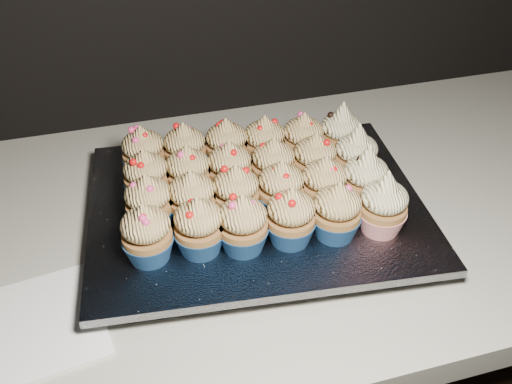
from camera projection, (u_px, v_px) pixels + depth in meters
worktop at (197, 229)px, 0.83m from camera, size 2.44×0.64×0.04m
napkin at (33, 326)px, 0.66m from camera, size 0.18×0.18×0.00m
baking_tray at (256, 214)px, 0.81m from camera, size 0.46×0.37×0.02m
foil_lining at (256, 204)px, 0.80m from camera, size 0.49×0.40×0.01m
cupcake_0 at (147, 234)px, 0.69m from camera, size 0.06×0.06×0.08m
cupcake_1 at (199, 227)px, 0.70m from camera, size 0.06×0.06×0.08m
cupcake_2 at (243, 225)px, 0.70m from camera, size 0.06×0.06×0.08m
cupcake_3 at (291, 217)px, 0.71m from camera, size 0.06×0.06×0.08m
cupcake_4 at (337, 212)px, 0.72m from camera, size 0.06×0.06×0.08m
cupcake_5 at (383, 205)px, 0.73m from camera, size 0.06×0.06×0.10m
cupcake_6 at (149, 203)px, 0.73m from camera, size 0.06×0.06×0.08m
cupcake_7 at (192, 199)px, 0.74m from camera, size 0.06×0.06×0.08m
cupcake_8 at (236, 194)px, 0.75m from camera, size 0.06×0.06×0.08m
cupcake_9 at (281, 189)px, 0.76m from camera, size 0.06×0.06×0.08m
cupcake_10 at (324, 185)px, 0.77m from camera, size 0.06×0.06×0.08m
cupcake_11 at (365, 179)px, 0.77m from camera, size 0.06×0.06×0.10m
cupcake_12 at (147, 177)px, 0.78m from camera, size 0.06×0.06×0.08m
cupcake_13 at (188, 173)px, 0.79m from camera, size 0.06×0.06×0.08m
cupcake_14 at (230, 169)px, 0.80m from camera, size 0.06×0.06×0.08m
cupcake_15 at (273, 165)px, 0.80m from camera, size 0.06×0.06×0.08m
cupcake_16 at (315, 160)px, 0.81m from camera, size 0.06×0.06×0.08m
cupcake_17 at (356, 156)px, 0.82m from camera, size 0.06×0.06×0.10m
cupcake_18 at (144, 153)px, 0.83m from camera, size 0.06×0.06×0.08m
cupcake_19 at (185, 150)px, 0.83m from camera, size 0.06×0.06×0.08m
cupcake_20 at (227, 146)px, 0.84m from camera, size 0.06×0.06×0.08m
cupcake_21 at (265, 143)px, 0.85m from camera, size 0.06×0.06×0.08m
cupcake_22 at (303, 140)px, 0.86m from camera, size 0.06×0.06×0.08m
cupcake_23 at (341, 134)px, 0.87m from camera, size 0.06×0.06×0.10m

